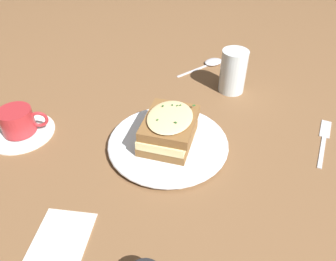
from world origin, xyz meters
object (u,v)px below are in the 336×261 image
Objects in this scene: dinner_plate at (168,143)px; water_glass at (233,71)px; fork at (324,137)px; spoon at (211,63)px; napkin at (61,238)px; teacup_with_saucer at (19,124)px; sandwich at (169,129)px.

water_glass is at bearing -47.28° from dinner_plate.
water_glass is 0.77× the size of fork.
spoon is 0.69m from napkin.
spoon is at bearing -37.74° from napkin.
fork is (-0.14, -0.68, -0.02)m from teacup_with_saucer.
sandwich is at bearing -56.15° from spoon.
spoon is at bearing 147.80° from fork.
sandwich reaches higher than fork.
dinner_plate is 2.37× the size of napkin.
sandwich is (0.00, -0.00, 0.04)m from dinner_plate.
teacup_with_saucer is at bearing 99.21° from water_glass.
fork is 1.35× the size of napkin.
sandwich is 0.36m from fork.
teacup_with_saucer is at bearing 71.45° from dinner_plate.
sandwich is 0.41m from spoon.
dinner_plate reaches higher than spoon.
water_glass is (0.20, -0.21, 0.01)m from sandwich.
water_glass reaches higher than teacup_with_saucer.
dinner_plate is at bearing -56.34° from spoon.
water_glass is at bearing -47.90° from napkin.
sandwich reaches higher than napkin.
napkin is (-0.39, 0.43, -0.06)m from water_glass.
napkin is at bearing 132.10° from water_glass.
teacup_with_saucer reaches higher than napkin.
spoon is (0.35, -0.20, -0.05)m from sandwich.
water_glass is (0.20, -0.21, 0.05)m from dinner_plate.
spoon is (0.35, -0.20, -0.00)m from dinner_plate.
fork is 0.60m from napkin.
dinner_plate reaches higher than fork.
dinner_plate is at bearing -14.61° from teacup_with_saucer.
water_glass is 0.70× the size of spoon.
sandwich is 1.08× the size of teacup_with_saucer.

